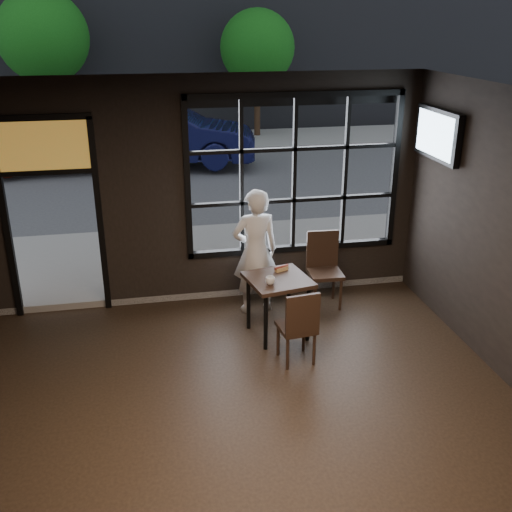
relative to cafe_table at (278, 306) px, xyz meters
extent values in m
cube|color=black|center=(-0.70, -2.26, -0.41)|extent=(6.00, 7.00, 0.02)
cube|color=black|center=(-0.70, -2.26, 2.81)|extent=(6.00, 7.00, 0.02)
cube|color=black|center=(0.50, 1.24, 1.40)|extent=(3.06, 0.12, 2.28)
cube|color=orange|center=(-2.80, 1.24, 1.95)|extent=(1.20, 0.06, 0.70)
cube|color=#545456|center=(-0.70, 21.74, -0.42)|extent=(60.00, 41.00, 0.04)
cube|color=black|center=(0.00, 0.00, 0.00)|extent=(0.88, 0.88, 0.81)
cube|color=black|center=(0.07, -0.66, 0.07)|extent=(0.46, 0.46, 0.96)
cube|color=black|center=(0.85, 0.70, 0.13)|extent=(0.48, 0.48, 1.06)
imported|color=silver|center=(-0.15, 0.75, 0.48)|extent=(0.68, 0.47, 1.77)
imported|color=silver|center=(-0.14, -0.17, 0.45)|extent=(0.13, 0.13, 0.10)
cube|color=black|center=(2.23, 0.51, 2.03)|extent=(0.13, 1.12, 0.66)
imported|color=#0D1037|center=(-0.91, 9.51, 0.49)|extent=(5.04, 2.55, 1.59)
imported|color=#46130C|center=(-3.71, 9.66, 0.47)|extent=(4.63, 2.06, 1.55)
cylinder|color=#332114|center=(-4.19, 13.10, 0.84)|extent=(0.23, 0.23, 2.48)
sphere|color=#176516|center=(-4.19, 13.10, 2.86)|extent=(2.71, 2.71, 2.71)
cylinder|color=#332114|center=(2.34, 13.21, 0.70)|extent=(0.20, 0.20, 2.20)
sphere|color=#205224|center=(2.34, 13.21, 2.49)|extent=(2.40, 2.40, 2.40)
camera|label=1|loc=(-1.60, -6.71, 3.49)|focal=42.00mm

